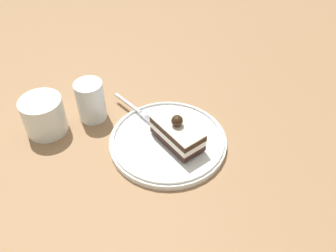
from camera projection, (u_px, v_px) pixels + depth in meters
ground_plane at (183, 145)px, 0.68m from camera, size 2.40×2.40×0.00m
dessert_plate at (168, 141)px, 0.68m from camera, size 0.22×0.22×0.02m
cake_slice at (178, 133)px, 0.65m from camera, size 0.11×0.08×0.06m
fork at (135, 109)px, 0.73m from camera, size 0.12×0.05×0.00m
drink_glass_near at (91, 103)px, 0.71m from camera, size 0.06×0.06×0.08m
drink_glass_far at (44, 117)px, 0.69m from camera, size 0.08×0.08×0.07m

